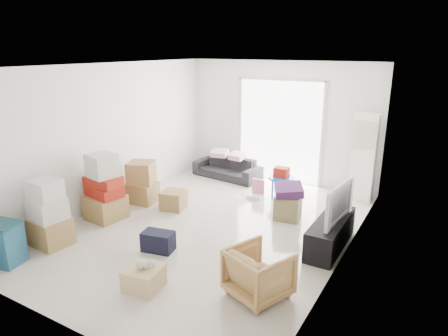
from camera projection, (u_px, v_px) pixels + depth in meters
room_shell at (209, 151)px, 6.51m from camera, size 4.98×6.48×3.18m
sliding_door at (279, 127)px, 9.01m from camera, size 2.10×0.04×2.33m
ac_tower at (364, 157)px, 7.91m from camera, size 0.45×0.30×1.75m
tv_console at (330, 233)px, 6.13m from camera, size 0.41×1.38×0.46m
television at (332, 215)px, 6.04m from camera, size 0.68×1.08×0.13m
sofa at (227, 164)px, 9.40m from camera, size 1.68×0.66×0.64m
pillow_left at (219, 147)px, 9.41m from camera, size 0.47×0.40×0.13m
pillow_right at (237, 150)px, 9.15m from camera, size 0.42×0.36×0.13m
armchair at (259, 271)px, 4.88m from camera, size 0.86×0.83×0.69m
storage_bins at (2, 243)px, 5.65m from camera, size 0.61×0.49×0.63m
box_stack_a at (49, 216)px, 6.14m from camera, size 0.62×0.53×1.06m
box_stack_b at (104, 191)px, 7.08m from camera, size 0.70×0.64×1.20m
box_stack_c at (142, 183)px, 7.88m from camera, size 0.62×0.62×0.83m
loose_box at (174, 200)px, 7.61m from camera, size 0.51×0.51×0.35m
duffel_bag at (158, 241)px, 6.05m from camera, size 0.52×0.37×0.30m
ottoman at (288, 207)px, 7.17m from camera, size 0.49×0.49×0.44m
blanket at (289, 192)px, 7.08m from camera, size 0.65×0.65×0.14m
kids_table at (281, 176)px, 8.08m from camera, size 0.52×0.52×0.65m
toy_walker at (257, 193)px, 8.19m from camera, size 0.29×0.25×0.38m
wood_crate at (144, 278)px, 5.09m from camera, size 0.50×0.50×0.29m
plush_bunny at (145, 264)px, 5.02m from camera, size 0.27×0.15×0.13m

